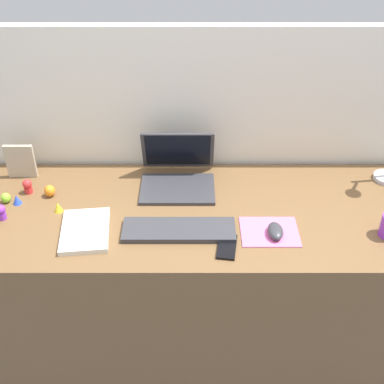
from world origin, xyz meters
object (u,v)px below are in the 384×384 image
at_px(cell_phone, 228,247).
at_px(notebook_pad, 86,231).
at_px(picture_frame, 21,161).
at_px(toy_figurine_yellow, 59,207).
at_px(laptop, 179,171).
at_px(toy_figurine_lime, 7,198).
at_px(toy_figurine_purple, 2,211).
at_px(toy_figurine_blue, 18,199).
at_px(toy_figurine_red, 29,186).
at_px(mouse, 276,231).
at_px(toy_figurine_orange, 51,191).
at_px(keyboard, 180,230).

xyz_separation_m(cell_phone, notebook_pad, (-0.51, 0.08, 0.01)).
bearing_deg(picture_frame, toy_figurine_yellow, -50.32).
height_order(notebook_pad, picture_frame, picture_frame).
bearing_deg(laptop, toy_figurine_lime, -168.15).
xyz_separation_m(toy_figurine_purple, toy_figurine_blue, (0.03, 0.10, -0.01)).
height_order(toy_figurine_purple, toy_figurine_lime, toy_figurine_purple).
distance_m(cell_phone, toy_figurine_lime, 0.89).
relative_size(toy_figurine_red, toy_figurine_lime, 1.50).
height_order(mouse, toy_figurine_orange, toy_figurine_orange).
relative_size(picture_frame, toy_figurine_lime, 3.66).
bearing_deg(cell_phone, toy_figurine_lime, 170.92).
height_order(toy_figurine_orange, toy_figurine_blue, toy_figurine_orange).
bearing_deg(cell_phone, notebook_pad, 179.40).
relative_size(mouse, picture_frame, 0.64).
distance_m(laptop, keyboard, 0.33).
relative_size(laptop, toy_figurine_red, 4.90).
height_order(laptop, mouse, laptop).
xyz_separation_m(toy_figurine_red, toy_figurine_orange, (0.09, -0.02, -0.01)).
height_order(picture_frame, toy_figurine_lime, picture_frame).
bearing_deg(toy_figurine_lime, toy_figurine_blue, -11.64).
height_order(keyboard, notebook_pad, same).
bearing_deg(toy_figurine_blue, toy_figurine_red, 71.83).
distance_m(mouse, notebook_pad, 0.69).
height_order(cell_phone, toy_figurine_purple, toy_figurine_purple).
distance_m(notebook_pad, picture_frame, 0.50).
bearing_deg(cell_phone, mouse, 29.19).
height_order(mouse, toy_figurine_blue, same).
xyz_separation_m(toy_figurine_purple, toy_figurine_yellow, (0.20, 0.05, -0.01)).
height_order(picture_frame, toy_figurine_yellow, picture_frame).
bearing_deg(picture_frame, keyboard, -28.94).
bearing_deg(picture_frame, mouse, -20.90).
relative_size(keyboard, cell_phone, 3.20).
height_order(notebook_pad, toy_figurine_blue, toy_figurine_blue).
bearing_deg(mouse, toy_figurine_yellow, 169.82).
relative_size(picture_frame, toy_figurine_yellow, 3.90).
bearing_deg(mouse, toy_figurine_blue, 168.86).
height_order(mouse, cell_phone, mouse).
bearing_deg(toy_figurine_lime, toy_figurine_yellow, -14.79).
bearing_deg(cell_phone, keyboard, 161.73).
bearing_deg(toy_figurine_yellow, toy_figurine_orange, 118.53).
relative_size(toy_figurine_lime, toy_figurine_orange, 0.85).
xyz_separation_m(notebook_pad, toy_figurine_lime, (-0.34, 0.19, 0.01)).
bearing_deg(toy_figurine_blue, laptop, 13.49).
relative_size(keyboard, toy_figurine_lime, 10.02).
xyz_separation_m(laptop, toy_figurine_red, (-0.60, -0.07, -0.02)).
height_order(picture_frame, toy_figurine_orange, picture_frame).
distance_m(laptop, toy_figurine_purple, 0.70).
distance_m(laptop, toy_figurine_red, 0.61).
bearing_deg(toy_figurine_lime, mouse, -11.17).
bearing_deg(toy_figurine_purple, toy_figurine_orange, 45.40).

